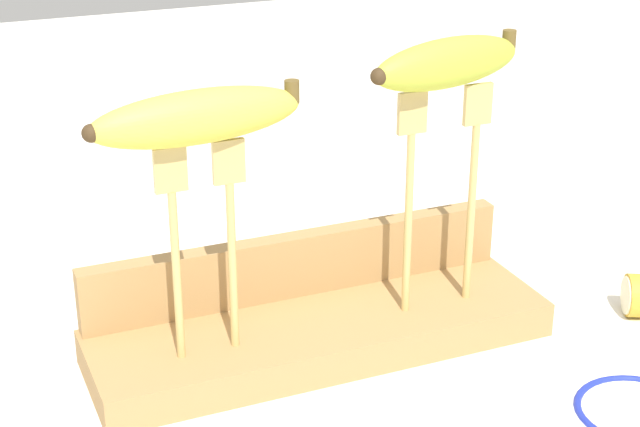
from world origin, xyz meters
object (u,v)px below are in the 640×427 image
banana_raised_right (448,63)px  wire_coil (640,408)px  fork_stand_left (203,231)px  banana_raised_left (197,117)px  fork_stand_right (442,180)px

banana_raised_right → wire_coil: 0.32m
banana_raised_right → wire_coil: bearing=-62.5°
fork_stand_left → banana_raised_left: size_ratio=1.03×
banana_raised_left → wire_coil: bearing=-29.9°
banana_raised_right → banana_raised_left: bearing=180.0°
fork_stand_left → banana_raised_right: banana_raised_right is taller
banana_raised_right → fork_stand_right: bearing=12.4°
banana_raised_left → banana_raised_right: size_ratio=1.13×
fork_stand_left → banana_raised_left: banana_raised_left is taller
fork_stand_right → banana_raised_left: size_ratio=1.15×
wire_coil → fork_stand_left: bearing=150.1°
fork_stand_left → fork_stand_right: 0.22m
fork_stand_right → banana_raised_right: 0.10m
fork_stand_right → wire_coil: 0.25m
wire_coil → fork_stand_right: bearing=117.4°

